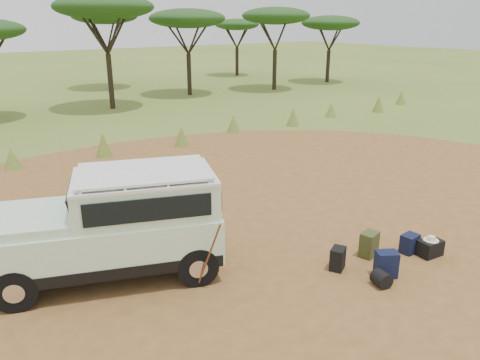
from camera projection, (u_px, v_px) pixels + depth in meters
ground at (255, 246)px, 10.33m from camera, size 140.00×140.00×0.00m
dirt_clearing at (255, 246)px, 10.32m from camera, size 23.00×23.00×0.01m
grass_fringe at (108, 146)px, 16.83m from camera, size 36.60×1.60×0.90m
acacia_treeline at (30, 16)px, 24.17m from camera, size 46.70×13.20×6.26m
safari_vehicle at (115, 227)px, 8.83m from camera, size 4.60×3.15×2.10m
walking_staff at (208, 257)px, 8.43m from camera, size 0.30×0.47×1.37m
backpack_black at (338, 259)px, 9.28m from camera, size 0.42×0.38×0.47m
backpack_navy at (386, 264)px, 9.02m from camera, size 0.49×0.45×0.53m
backpack_olive at (369, 244)px, 9.80m from camera, size 0.44×0.35×0.54m
duffel_navy at (409, 244)px, 9.97m from camera, size 0.38×0.30×0.41m
hard_case at (430, 248)px, 9.85m from camera, size 0.53×0.41×0.35m
stuff_sack at (381, 279)px, 8.72m from camera, size 0.37×0.37×0.31m
safari_hat at (431, 239)px, 9.78m from camera, size 0.32×0.32×0.09m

